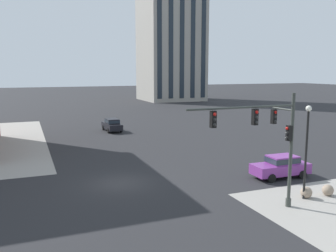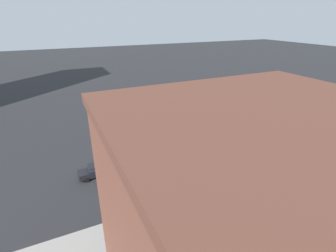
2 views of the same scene
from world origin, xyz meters
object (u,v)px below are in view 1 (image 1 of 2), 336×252
object	(u,v)px
bollard_sphere_curb_a	(306,192)
car_main_southbound_far	(112,124)
traffic_signal_main	(271,135)
bollard_sphere_curb_b	(328,190)
car_main_northbound_near	(281,166)
street_lamp_corner_near	(307,142)

from	to	relation	value
bollard_sphere_curb_a	car_main_southbound_far	bearing A→B (deg)	100.75
traffic_signal_main	bollard_sphere_curb_b	world-z (taller)	traffic_signal_main
bollard_sphere_curb_a	bollard_sphere_curb_b	size ratio (longest dim) A/B	1.00
car_main_southbound_far	bollard_sphere_curb_b	bearing A→B (deg)	-76.36
bollard_sphere_curb_a	traffic_signal_main	bearing A→B (deg)	-170.47
car_main_southbound_far	traffic_signal_main	bearing A→B (deg)	-85.68
bollard_sphere_curb_a	bollard_sphere_curb_b	xyz separation A→B (m)	(1.61, -0.17, 0.00)
car_main_northbound_near	car_main_southbound_far	bearing A→B (deg)	105.46
car_main_northbound_near	car_main_southbound_far	distance (m)	26.43
car_main_northbound_near	car_main_southbound_far	size ratio (longest dim) A/B	1.00
traffic_signal_main	car_main_southbound_far	distance (m)	30.56
street_lamp_corner_near	car_main_northbound_near	xyz separation A→B (m)	(1.68, 4.31, -2.75)
traffic_signal_main	car_main_northbound_near	xyz separation A→B (m)	(4.76, 4.80, -3.45)
traffic_signal_main	car_main_northbound_near	distance (m)	7.59
street_lamp_corner_near	car_main_northbound_near	bearing A→B (deg)	68.73
bollard_sphere_curb_a	car_main_northbound_near	xyz separation A→B (m)	(1.41, 4.24, 0.56)
traffic_signal_main	bollard_sphere_curb_b	bearing A→B (deg)	4.55
traffic_signal_main	bollard_sphere_curb_a	bearing A→B (deg)	9.53
traffic_signal_main	bollard_sphere_curb_b	xyz separation A→B (m)	(4.97, 0.40, -4.01)
street_lamp_corner_near	car_main_southbound_far	world-z (taller)	street_lamp_corner_near
traffic_signal_main	street_lamp_corner_near	xyz separation A→B (m)	(3.09, 0.50, -0.70)
traffic_signal_main	street_lamp_corner_near	distance (m)	3.20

